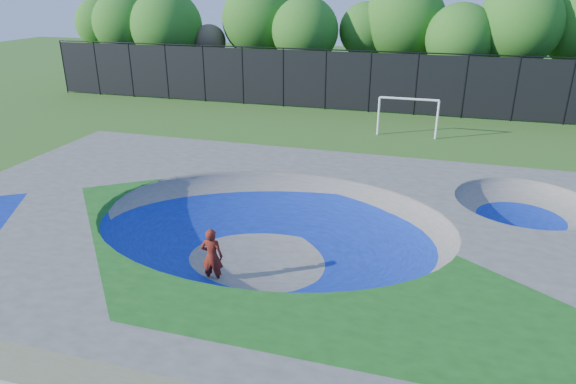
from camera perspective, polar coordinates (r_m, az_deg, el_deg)
name	(u,v)px	position (r m, az deg, el deg)	size (l,w,h in m)	color
ground	(272,260)	(16.17, -1.76, -7.60)	(120.00, 120.00, 0.00)	#2F5F1A
skate_deck	(272,239)	(15.82, -1.79, -5.24)	(22.00, 14.00, 1.50)	gray
skater	(212,257)	(14.77, -8.45, -7.10)	(0.63, 0.41, 1.73)	red
skateboard	(214,282)	(15.19, -8.27, -9.87)	(0.78, 0.22, 0.05)	black
soccer_goal	(408,110)	(29.65, 13.21, 8.88)	(3.34, 0.12, 2.21)	white
fence	(370,81)	(35.13, 9.09, 12.11)	(48.09, 0.09, 4.04)	black
treeline	(401,27)	(39.53, 12.40, 17.43)	(52.02, 8.10, 8.48)	#4A3125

